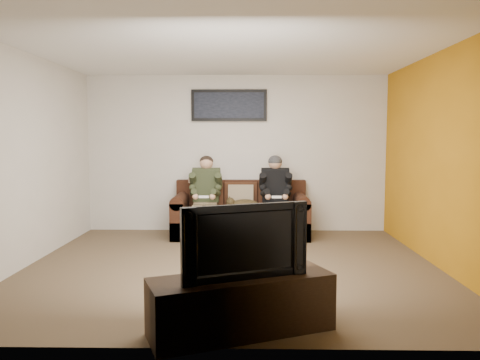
{
  "coord_description": "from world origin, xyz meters",
  "views": [
    {
      "loc": [
        0.2,
        -5.59,
        1.56
      ],
      "look_at": [
        0.08,
        1.2,
        0.95
      ],
      "focal_mm": 35.0,
      "sensor_mm": 36.0,
      "label": 1
    }
  ],
  "objects_px": {
    "tv_stand": "(241,304)",
    "television": "(241,240)",
    "person_left": "(206,192)",
    "person_right": "(276,192)",
    "sofa": "(241,215)",
    "framed_poster": "(229,105)",
    "cat": "(243,205)"
  },
  "relations": [
    {
      "from": "person_right",
      "to": "cat",
      "type": "distance_m",
      "value": 0.54
    },
    {
      "from": "sofa",
      "to": "person_right",
      "type": "distance_m",
      "value": 0.69
    },
    {
      "from": "cat",
      "to": "tv_stand",
      "type": "relative_size",
      "value": 0.45
    },
    {
      "from": "television",
      "to": "sofa",
      "type": "bearing_deg",
      "value": 68.97
    },
    {
      "from": "tv_stand",
      "to": "television",
      "type": "height_order",
      "value": "television"
    },
    {
      "from": "framed_poster",
      "to": "sofa",
      "type": "bearing_deg",
      "value": -62.86
    },
    {
      "from": "cat",
      "to": "tv_stand",
      "type": "xyz_separation_m",
      "value": [
        0.02,
        -3.56,
        -0.29
      ]
    },
    {
      "from": "sofa",
      "to": "person_left",
      "type": "distance_m",
      "value": 0.69
    },
    {
      "from": "sofa",
      "to": "television",
      "type": "bearing_deg",
      "value": -88.97
    },
    {
      "from": "person_right",
      "to": "television",
      "type": "bearing_deg",
      "value": -97.56
    },
    {
      "from": "sofa",
      "to": "television",
      "type": "height_order",
      "value": "television"
    },
    {
      "from": "cat",
      "to": "tv_stand",
      "type": "distance_m",
      "value": 3.57
    },
    {
      "from": "person_left",
      "to": "cat",
      "type": "relative_size",
      "value": 1.94
    },
    {
      "from": "sofa",
      "to": "tv_stand",
      "type": "height_order",
      "value": "sofa"
    },
    {
      "from": "person_left",
      "to": "framed_poster",
      "type": "xyz_separation_m",
      "value": [
        0.35,
        0.57,
        1.38
      ]
    },
    {
      "from": "person_left",
      "to": "sofa",
      "type": "bearing_deg",
      "value": 17.99
    },
    {
      "from": "person_right",
      "to": "framed_poster",
      "type": "bearing_deg",
      "value": 142.75
    },
    {
      "from": "person_right",
      "to": "framed_poster",
      "type": "xyz_separation_m",
      "value": [
        -0.75,
        0.57,
        1.38
      ]
    },
    {
      "from": "tv_stand",
      "to": "framed_poster",
      "type": "bearing_deg",
      "value": 71.62
    },
    {
      "from": "sofa",
      "to": "framed_poster",
      "type": "distance_m",
      "value": 1.83
    },
    {
      "from": "sofa",
      "to": "cat",
      "type": "distance_m",
      "value": 0.3
    },
    {
      "from": "sofa",
      "to": "person_left",
      "type": "xyz_separation_m",
      "value": [
        -0.55,
        -0.18,
        0.39
      ]
    },
    {
      "from": "tv_stand",
      "to": "television",
      "type": "distance_m",
      "value": 0.53
    },
    {
      "from": "cat",
      "to": "person_left",
      "type": "bearing_deg",
      "value": 175.82
    },
    {
      "from": "framed_poster",
      "to": "person_left",
      "type": "bearing_deg",
      "value": -121.35
    },
    {
      "from": "person_right",
      "to": "cat",
      "type": "height_order",
      "value": "person_right"
    },
    {
      "from": "person_left",
      "to": "framed_poster",
      "type": "relative_size",
      "value": 1.02
    },
    {
      "from": "person_left",
      "to": "person_right",
      "type": "xyz_separation_m",
      "value": [
        1.09,
        0.0,
        0.0
      ]
    },
    {
      "from": "sofa",
      "to": "tv_stand",
      "type": "distance_m",
      "value": 3.78
    },
    {
      "from": "person_left",
      "to": "person_right",
      "type": "bearing_deg",
      "value": 0.02
    },
    {
      "from": "television",
      "to": "tv_stand",
      "type": "bearing_deg",
      "value": -119.19
    },
    {
      "from": "framed_poster",
      "to": "tv_stand",
      "type": "relative_size",
      "value": 0.85
    }
  ]
}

